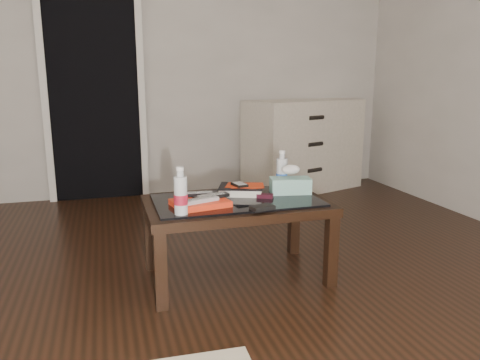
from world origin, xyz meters
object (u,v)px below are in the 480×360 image
object	(u,v)px
water_bottle_left	(181,191)
tissue_box	(290,185)
textbook	(241,190)
dresser	(304,146)
water_bottle_right	(282,170)
coffee_table	(236,210)

from	to	relation	value
water_bottle_left	tissue_box	xyz separation A→B (m)	(0.68, 0.24, -0.07)
textbook	dresser	bearing A→B (deg)	76.87
textbook	water_bottle_right	bearing A→B (deg)	26.54
dresser	tissue_box	bearing A→B (deg)	-135.25
tissue_box	water_bottle_right	bearing A→B (deg)	111.03
dresser	tissue_box	xyz separation A→B (m)	(-0.89, -1.81, 0.06)
coffee_table	tissue_box	distance (m)	0.36
water_bottle_right	tissue_box	xyz separation A→B (m)	(0.02, -0.09, -0.07)
textbook	water_bottle_left	xyz separation A→B (m)	(-0.40, -0.31, 0.10)
coffee_table	water_bottle_right	world-z (taller)	water_bottle_right
tissue_box	dresser	bearing A→B (deg)	74.29
coffee_table	tissue_box	bearing A→B (deg)	7.85
tissue_box	coffee_table	bearing A→B (deg)	-161.68
coffee_table	water_bottle_left	bearing A→B (deg)	-149.95
dresser	textbook	bearing A→B (deg)	-142.95
dresser	textbook	distance (m)	2.10
water_bottle_left	textbook	bearing A→B (deg)	37.81
textbook	water_bottle_left	distance (m)	0.52
water_bottle_right	water_bottle_left	bearing A→B (deg)	-153.03
water_bottle_left	tissue_box	distance (m)	0.73
coffee_table	water_bottle_left	world-z (taller)	water_bottle_left
coffee_table	tissue_box	size ratio (longest dim) A/B	4.35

